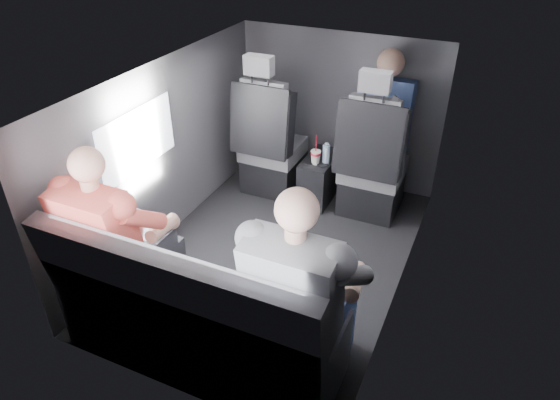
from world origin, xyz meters
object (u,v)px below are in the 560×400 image
at_px(center_console, 320,178).
at_px(water_bottle, 326,154).
at_px(passenger_rear_right, 303,292).
at_px(front_seat_right, 371,170).
at_px(passenger_front_right, 384,117).
at_px(soda_cup, 316,157).
at_px(laptop_white, 135,224).
at_px(rear_bench, 197,320).
at_px(laptop_black, 310,275).
at_px(passenger_rear_left, 118,238).
at_px(front_seat_left, 270,150).

height_order(center_console, water_bottle, water_bottle).
distance_m(center_console, passenger_rear_right, 1.99).
bearing_deg(passenger_rear_right, front_seat_right, 94.24).
bearing_deg(passenger_front_right, water_bottle, -142.66).
relative_size(front_seat_right, water_bottle, 7.07).
distance_m(soda_cup, laptop_white, 1.68).
bearing_deg(front_seat_right, passenger_front_right, 89.97).
distance_m(center_console, rear_bench, 1.94).
relative_size(center_console, laptop_black, 1.56).
height_order(soda_cup, passenger_front_right, passenger_front_right).
bearing_deg(laptop_black, rear_bench, -155.07).
distance_m(laptop_white, passenger_rear_right, 1.15).
bearing_deg(front_seat_right, soda_cup, -170.31).
relative_size(laptop_white, passenger_rear_right, 0.25).
bearing_deg(laptop_black, water_bottle, 106.75).
bearing_deg(laptop_white, water_bottle, 68.75).
height_order(soda_cup, passenger_rear_left, passenger_rear_left).
xyz_separation_m(laptop_white, passenger_front_right, (1.01, 1.91, 0.13)).
xyz_separation_m(soda_cup, water_bottle, (0.07, 0.05, 0.02)).
relative_size(front_seat_right, passenger_rear_right, 0.98).
height_order(front_seat_left, passenger_rear_left, front_seat_left).
distance_m(laptop_white, passenger_rear_left, 0.16).
xyz_separation_m(laptop_black, passenger_rear_left, (-1.11, -0.16, 0.01)).
height_order(water_bottle, passenger_front_right, passenger_front_right).
distance_m(front_seat_left, rear_bench, 1.96).
distance_m(center_console, water_bottle, 0.30).
bearing_deg(rear_bench, soda_cup, 90.06).
xyz_separation_m(front_seat_right, laptop_white, (-1.01, -1.65, 0.23)).
bearing_deg(passenger_rear_left, soda_cup, 72.45).
relative_size(soda_cup, passenger_front_right, 0.29).
distance_m(center_console, passenger_rear_left, 1.98).
bearing_deg(soda_cup, front_seat_right, 9.69).
bearing_deg(passenger_rear_right, water_bottle, 106.09).
relative_size(front_seat_left, rear_bench, 0.79).
bearing_deg(laptop_black, soda_cup, 109.64).
height_order(front_seat_left, laptop_black, front_seat_left).
bearing_deg(passenger_rear_right, laptop_white, 172.19).
bearing_deg(passenger_front_right, front_seat_right, -90.03).
bearing_deg(water_bottle, passenger_front_right, 37.34).
xyz_separation_m(front_seat_left, rear_bench, (0.45, -1.90, -0.09)).
relative_size(center_console, passenger_rear_right, 0.37).
bearing_deg(center_console, laptop_black, -71.70).
bearing_deg(front_seat_left, laptop_white, -93.76).
distance_m(rear_bench, soda_cup, 1.83).
xyz_separation_m(front_seat_right, passenger_rear_right, (0.13, -1.81, 0.25)).
bearing_deg(water_bottle, passenger_rear_right, -73.91).
height_order(center_console, laptop_black, laptop_black).
distance_m(laptop_white, laptop_black, 1.12).
xyz_separation_m(water_bottle, passenger_front_right, (0.38, 0.29, 0.28)).
distance_m(soda_cup, passenger_rear_right, 1.84).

